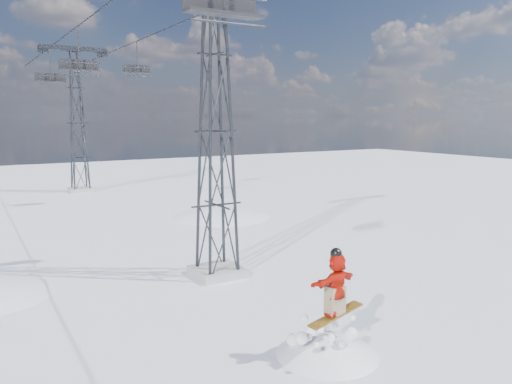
{
  "coord_description": "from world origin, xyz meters",
  "views": [
    {
      "loc": [
        -7.31,
        -8.64,
        6.05
      ],
      "look_at": [
        0.67,
        4.87,
        3.66
      ],
      "focal_mm": 35.0,
      "sensor_mm": 36.0,
      "label": 1
    }
  ],
  "objects": [
    {
      "name": "lift_chair_mid",
      "position": [
        3.0,
        24.07,
        9.05
      ],
      "size": [
        1.81,
        0.52,
        2.25
      ],
      "color": "black",
      "rests_on": "ground"
    },
    {
      "name": "ground",
      "position": [
        0.0,
        0.0,
        0.0
      ],
      "size": [
        120.0,
        120.0,
        0.0
      ],
      "primitive_type": "plane",
      "color": "white",
      "rests_on": "ground"
    },
    {
      "name": "haul_cables",
      "position": [
        0.8,
        19.5,
        10.85
      ],
      "size": [
        4.46,
        51.0,
        0.06
      ],
      "color": "black",
      "rests_on": "ground"
    },
    {
      "name": "lift_chair_far",
      "position": [
        -1.4,
        20.38,
        8.76
      ],
      "size": [
        2.11,
        0.61,
        2.61
      ],
      "color": "black",
      "rests_on": "ground"
    },
    {
      "name": "lift_tower_far",
      "position": [
        0.8,
        33.0,
        5.47
      ],
      "size": [
        5.2,
        1.8,
        11.43
      ],
      "color": "#999999",
      "rests_on": "ground"
    },
    {
      "name": "lift_chair_near",
      "position": [
        -1.4,
        2.97,
        8.79
      ],
      "size": [
        2.07,
        0.6,
        2.57
      ],
      "color": "black",
      "rests_on": "ground"
    },
    {
      "name": "lift_tower_near",
      "position": [
        0.8,
        8.0,
        5.47
      ],
      "size": [
        5.2,
        1.8,
        11.43
      ],
      "color": "#999999",
      "rests_on": "ground"
    },
    {
      "name": "lift_chair_extra",
      "position": [
        -1.4,
        30.33,
        8.73
      ],
      "size": [
        2.14,
        0.62,
        2.65
      ],
      "color": "black",
      "rests_on": "ground"
    }
  ]
}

